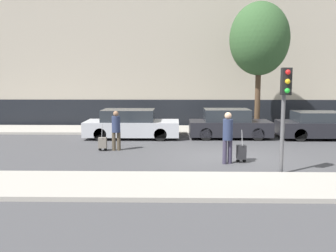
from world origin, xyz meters
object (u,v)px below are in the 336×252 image
(trolley_left, at_px, (103,143))
(pedestrian_right, at_px, (228,135))
(parked_car_0, at_px, (131,125))
(trolley_right, at_px, (241,152))
(parked_bicycle, at_px, (242,122))
(bare_tree_near_crossing, at_px, (259,39))
(parked_car_1, at_px, (229,125))
(pedestrian_left, at_px, (116,128))
(traffic_light, at_px, (285,99))
(parked_car_2, at_px, (319,126))

(trolley_left, height_order, pedestrian_right, pedestrian_right)
(parked_car_0, height_order, trolley_right, parked_car_0)
(parked_car_0, relative_size, parked_bicycle, 2.57)
(parked_car_0, bearing_deg, pedestrian_right, -53.94)
(parked_bicycle, xyz_separation_m, bare_tree_near_crossing, (0.62, -0.85, 4.41))
(parked_car_1, bearing_deg, trolley_left, -148.89)
(trolley_left, height_order, bare_tree_near_crossing, bare_tree_near_crossing)
(parked_car_1, bearing_deg, bare_tree_near_crossing, 42.41)
(parked_car_1, xyz_separation_m, trolley_right, (-0.31, -5.33, -0.30))
(pedestrian_left, relative_size, parked_bicycle, 0.91)
(parked_car_1, height_order, traffic_light, traffic_light)
(trolley_left, bearing_deg, bare_tree_near_crossing, 34.07)
(parked_car_1, bearing_deg, parked_car_2, -1.29)
(parked_car_0, xyz_separation_m, parked_bicycle, (5.85, 2.50, -0.17))
(trolley_left, bearing_deg, trolley_right, -20.69)
(parked_car_1, distance_m, trolley_right, 5.34)
(traffic_light, distance_m, bare_tree_near_crossing, 8.98)
(trolley_right, distance_m, bare_tree_near_crossing, 8.48)
(parked_car_2, bearing_deg, parked_car_0, -179.96)
(parked_car_2, height_order, trolley_left, parked_car_2)
(trolley_right, relative_size, parked_bicycle, 0.65)
(parked_car_2, relative_size, pedestrian_left, 2.43)
(parked_car_1, xyz_separation_m, parked_bicycle, (1.08, 2.40, -0.17))
(parked_car_1, height_order, trolley_right, parked_car_1)
(parked_car_0, xyz_separation_m, trolley_right, (4.46, -5.22, -0.29))
(trolley_left, distance_m, parked_bicycle, 8.78)
(parked_car_0, xyz_separation_m, traffic_light, (5.41, -6.88, 1.66))
(parked_car_1, distance_m, bare_tree_near_crossing, 4.82)
(pedestrian_left, distance_m, bare_tree_near_crossing, 9.16)
(pedestrian_right, bearing_deg, pedestrian_left, -49.40)
(parked_car_2, distance_m, trolley_right, 7.01)
(pedestrian_right, bearing_deg, parked_car_0, -74.75)
(trolley_left, relative_size, parked_bicycle, 0.61)
(parked_car_1, height_order, pedestrian_left, pedestrian_left)
(parked_car_0, xyz_separation_m, trolley_left, (-0.78, -3.24, -0.33))
(pedestrian_right, xyz_separation_m, bare_tree_near_crossing, (2.52, 7.07, 3.88))
(trolley_left, distance_m, bare_tree_near_crossing, 9.87)
(bare_tree_near_crossing, bearing_deg, pedestrian_left, -144.46)
(pedestrian_right, relative_size, trolley_right, 1.54)
(trolley_left, height_order, trolley_right, trolley_right)
(parked_car_2, xyz_separation_m, traffic_light, (-3.72, -6.88, 1.70))
(parked_car_2, bearing_deg, parked_car_1, 178.71)
(traffic_light, height_order, bare_tree_near_crossing, bare_tree_near_crossing)
(pedestrian_right, height_order, traffic_light, traffic_light)
(parked_bicycle, distance_m, bare_tree_near_crossing, 4.53)
(pedestrian_right, bearing_deg, parked_car_2, -154.49)
(trolley_left, relative_size, bare_tree_near_crossing, 0.16)
(parked_car_0, relative_size, trolley_left, 4.19)
(trolley_left, bearing_deg, parked_car_0, 76.47)
(bare_tree_near_crossing, bearing_deg, parked_car_2, -31.82)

